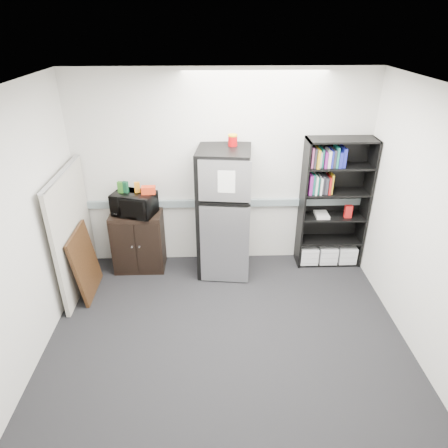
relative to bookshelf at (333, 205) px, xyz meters
name	(u,v)px	position (x,y,z in m)	size (l,w,h in m)	color
floor	(227,339)	(-1.53, -1.57, -0.91)	(4.00, 4.00, 0.00)	black
wall_back	(222,172)	(-1.53, 0.18, 0.44)	(4.00, 0.02, 2.70)	silver
wall_right	(430,231)	(0.47, -1.57, 0.44)	(0.02, 3.50, 2.70)	silver
wall_left	(18,238)	(-3.53, -1.57, 0.44)	(0.02, 3.50, 2.70)	silver
ceiling	(228,90)	(-1.53, -1.57, 1.79)	(4.00, 3.50, 0.02)	white
electrical_raceway	(222,203)	(-1.53, 0.15, -0.01)	(3.92, 0.05, 0.10)	gray
wall_note	(196,158)	(-1.88, 0.18, 0.64)	(0.14, 0.00, 0.10)	white
bookshelf	(333,205)	(0.00, 0.00, 0.00)	(0.90, 0.34, 1.85)	black
cubicle_partition	(73,233)	(-3.43, -0.49, -0.10)	(0.06, 1.30, 1.62)	#A8A495
cabinet	(139,241)	(-2.71, -0.06, -0.48)	(0.69, 0.46, 0.86)	black
microwave	(134,204)	(-2.71, -0.08, 0.10)	(0.55, 0.37, 0.30)	black
snack_box_a	(121,187)	(-2.87, -0.05, 0.33)	(0.07, 0.05, 0.15)	#29601B
snack_box_b	(125,187)	(-2.81, -0.05, 0.33)	(0.07, 0.05, 0.15)	#0C3921
snack_box_c	(137,187)	(-2.65, -0.05, 0.32)	(0.07, 0.05, 0.14)	orange
snack_bag	(148,190)	(-2.50, -0.10, 0.30)	(0.18, 0.10, 0.10)	red
refrigerator	(224,213)	(-1.52, -0.14, -0.03)	(0.74, 0.77, 1.77)	black
coffee_can	(233,139)	(-1.40, -0.02, 0.94)	(0.12, 0.12, 0.16)	#AE080B
framed_poster	(85,263)	(-3.30, -0.62, -0.46)	(0.16, 0.70, 0.89)	black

